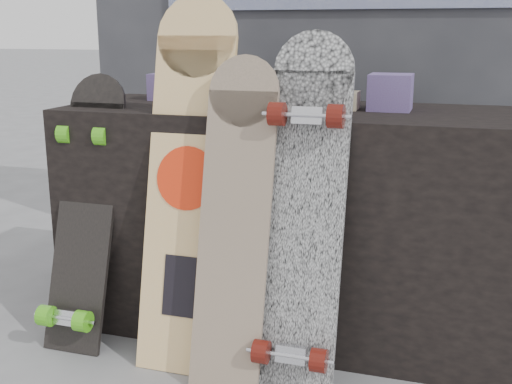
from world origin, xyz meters
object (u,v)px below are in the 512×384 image
(longboard_cascadia, at_px, (304,209))
(skateboard_dark, at_px, (84,208))
(vendor_table, at_px, (293,219))
(longboard_celtic, at_px, (235,213))
(longboard_geisha, at_px, (188,173))

(longboard_cascadia, relative_size, skateboard_dark, 1.16)
(vendor_table, bearing_deg, skateboard_dark, -154.63)
(vendor_table, relative_size, longboard_cascadia, 1.50)
(vendor_table, height_order, longboard_celtic, longboard_celtic)
(vendor_table, distance_m, skateboard_dark, 0.73)
(vendor_table, height_order, longboard_cascadia, longboard_cascadia)
(longboard_celtic, bearing_deg, vendor_table, 79.45)
(vendor_table, xyz_separation_m, longboard_celtic, (-0.08, -0.41, 0.13))
(longboard_cascadia, bearing_deg, skateboard_dark, 175.51)
(skateboard_dark, bearing_deg, longboard_geisha, -1.29)
(longboard_cascadia, bearing_deg, vendor_table, 108.71)
(longboard_celtic, relative_size, skateboard_dark, 1.08)
(longboard_celtic, distance_m, skateboard_dark, 0.59)
(vendor_table, xyz_separation_m, skateboard_dark, (-0.66, -0.31, 0.07))
(longboard_celtic, bearing_deg, longboard_geisha, 155.49)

